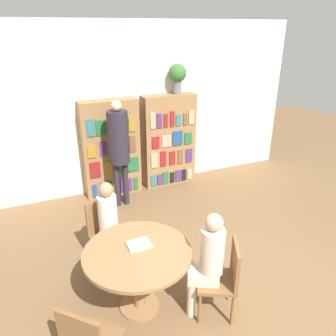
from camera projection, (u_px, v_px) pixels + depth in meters
name	position (u px, v px, depth m)	size (l,w,h in m)	color
wall_back	(136.00, 108.00, 5.96)	(6.40, 0.07, 3.00)	silver
bookshelf_left	(111.00, 149.00, 5.84)	(1.01, 0.34, 1.75)	olive
bookshelf_right	(169.00, 141.00, 6.25)	(1.01, 0.34, 1.75)	olive
flower_vase	(177.00, 75.00, 5.84)	(0.32, 0.32, 0.53)	slate
reading_table	(138.00, 262.00, 3.42)	(1.13, 1.13, 0.76)	olive
chair_left_side	(105.00, 231.00, 4.17)	(0.46, 0.46, 0.88)	brown
chair_far_side	(224.00, 276.00, 3.42)	(0.54, 0.54, 0.88)	brown
seated_reader_left	(110.00, 225.00, 3.95)	(0.28, 0.37, 1.22)	beige
seated_reader_right	(207.00, 260.00, 3.35)	(0.40, 0.37, 1.23)	beige
librarian_standing	(119.00, 143.00, 5.32)	(0.34, 0.61, 1.83)	#28232D
open_book_on_table	(139.00, 244.00, 3.44)	(0.24, 0.18, 0.03)	silver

